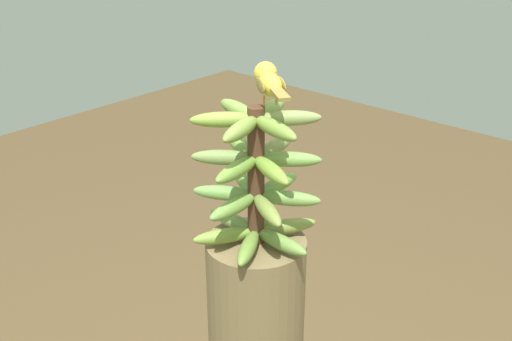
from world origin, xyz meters
TOP-DOWN VIEW (x-y plane):
  - banana_bunch at (-0.00, -0.00)m, footprint 0.30×0.30m
  - perched_bird at (-0.04, 0.00)m, footprint 0.14×0.19m

SIDE VIEW (x-z plane):
  - banana_bunch at x=0.00m, z-range 1.14..1.48m
  - perched_bird at x=-0.04m, z-range 1.49..1.57m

